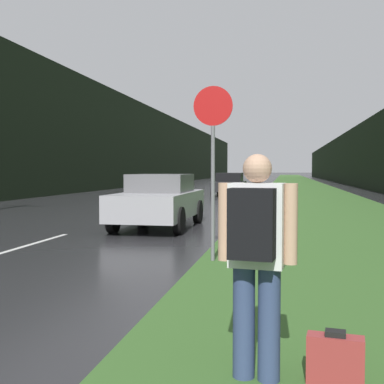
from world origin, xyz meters
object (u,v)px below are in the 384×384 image
at_px(stop_sign, 213,155).
at_px(hitchhiker_with_backpack, 256,252).
at_px(car_passing_far, 229,184).
at_px(car_passing_near, 159,200).
at_px(suitcase, 335,361).

bearing_deg(stop_sign, hitchhiker_with_backpack, -77.74).
bearing_deg(hitchhiker_with_backpack, car_passing_far, 103.97).
xyz_separation_m(hitchhiker_with_backpack, car_passing_near, (-3.22, 9.37, -0.23)).
bearing_deg(suitcase, car_passing_far, 105.22).
bearing_deg(car_passing_far, stop_sign, 95.71).
relative_size(stop_sign, car_passing_near, 0.72).
relative_size(hitchhiker_with_backpack, car_passing_far, 0.40).
height_order(stop_sign, hitchhiker_with_backpack, stop_sign).
bearing_deg(suitcase, car_passing_near, 119.30).
xyz_separation_m(stop_sign, hitchhiker_with_backpack, (1.02, -4.71, -0.88)).
relative_size(suitcase, car_passing_far, 0.10).
height_order(hitchhiker_with_backpack, car_passing_far, hitchhiker_with_backpack).
xyz_separation_m(hitchhiker_with_backpack, suitcase, (0.58, 0.05, -0.80)).
bearing_deg(car_passing_far, car_passing_near, 90.00).
distance_m(stop_sign, hitchhiker_with_backpack, 4.90).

